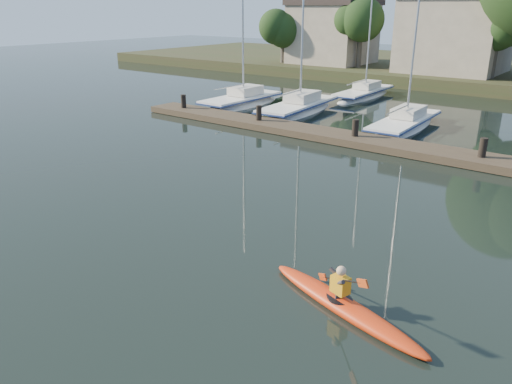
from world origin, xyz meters
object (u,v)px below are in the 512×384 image
Objects in this scene: sailboat_0 at (242,109)px; dock at (413,149)px; sailboat_2 at (404,132)px; sailboat_1 at (298,116)px; sailboat_5 at (363,99)px; kayak at (343,303)px.

dock is at bearing -17.77° from sailboat_0.
sailboat_0 is 0.90× the size of sailboat_2.
dock is 10.50m from sailboat_1.
sailboat_2 is 1.02× the size of sailboat_5.
kayak is 18.85m from sailboat_2.
dock is 2.40× the size of sailboat_2.
kayak is at bearing -45.79° from sailboat_0.
sailboat_2 reaches higher than kayak.
sailboat_0 is at bearing 150.28° from kayak.
dock is 15.36m from sailboat_5.
sailboat_1 reaches higher than sailboat_5.
sailboat_2 is at bearing 116.37° from dock.
sailboat_5 is at bearing 131.08° from kayak.
sailboat_2 is at bearing 123.81° from kayak.
sailboat_2 is (-2.27, 4.58, -0.38)m from dock.
sailboat_1 is at bearing 153.52° from dock.
sailboat_0 is 4.44m from sailboat_1.
dock is at bearing -31.64° from sailboat_1.
sailboat_5 is at bearing 126.23° from sailboat_2.
kayak is 13.81m from dock.
sailboat_1 reaches higher than sailboat_0.
sailboat_1 is 1.06× the size of sailboat_5.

